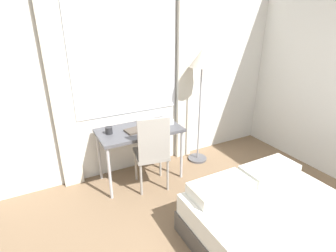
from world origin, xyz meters
TOP-DOWN VIEW (x-y plane):
  - wall_back_with_window at (-0.04, 3.11)m, footprint 5.02×0.13m
  - desk at (-0.34, 2.75)m, footprint 1.06×0.56m
  - desk_chair at (-0.30, 2.46)m, footprint 0.47×0.47m
  - standing_lamp at (0.63, 2.81)m, footprint 0.35×0.35m
  - telephone at (0.07, 2.76)m, footprint 0.13×0.15m
  - book at (-0.39, 2.72)m, footprint 0.31×0.21m
  - mug at (-0.72, 2.80)m, footprint 0.09×0.09m

SIDE VIEW (x-z plane):
  - desk_chair at x=-0.30m, z-range 0.06..1.06m
  - desk at x=-0.34m, z-range 0.30..1.03m
  - book at x=-0.39m, z-range 0.73..0.76m
  - telephone at x=0.07m, z-range 0.73..0.82m
  - mug at x=-0.72m, z-range 0.73..0.82m
  - wall_back_with_window at x=-0.04m, z-range 0.00..2.70m
  - standing_lamp at x=0.63m, z-range 0.58..2.26m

